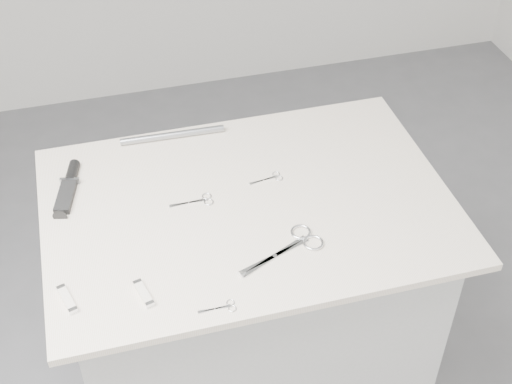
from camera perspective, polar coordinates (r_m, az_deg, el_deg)
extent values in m
cube|color=#B0B0AE|center=(2.10, -0.54, -10.45)|extent=(0.90, 0.60, 0.90)
cube|color=beige|center=(1.76, -0.63, -1.10)|extent=(1.00, 0.70, 0.02)
cube|color=silver|center=(1.62, 1.50, -5.15)|extent=(0.19, 0.10, 0.00)
cylinder|color=silver|center=(1.62, 1.50, -5.13)|extent=(0.01, 0.01, 0.01)
torus|color=silver|center=(1.68, 3.60, -3.21)|extent=(0.05, 0.05, 0.01)
torus|color=silver|center=(1.65, 4.60, -4.07)|extent=(0.05, 0.05, 0.01)
cube|color=silver|center=(1.76, -5.41, -0.87)|extent=(0.09, 0.02, 0.00)
cylinder|color=silver|center=(1.76, -5.41, -0.85)|extent=(0.01, 0.01, 0.00)
torus|color=silver|center=(1.77, -3.97, -0.34)|extent=(0.02, 0.02, 0.00)
torus|color=silver|center=(1.76, -3.80, -0.81)|extent=(0.02, 0.02, 0.00)
cube|color=silver|center=(1.81, 0.61, 0.95)|extent=(0.08, 0.02, 0.00)
cylinder|color=silver|center=(1.81, 0.61, 0.96)|extent=(0.00, 0.00, 0.00)
torus|color=silver|center=(1.83, 1.61, 1.44)|extent=(0.02, 0.02, 0.00)
torus|color=silver|center=(1.82, 1.86, 1.10)|extent=(0.02, 0.02, 0.00)
cube|color=silver|center=(1.52, -3.32, -9.33)|extent=(0.07, 0.01, 0.00)
cylinder|color=silver|center=(1.52, -3.32, -9.32)|extent=(0.00, 0.00, 0.00)
torus|color=silver|center=(1.53, -2.06, -8.84)|extent=(0.02, 0.02, 0.00)
torus|color=silver|center=(1.52, -1.91, -9.31)|extent=(0.02, 0.02, 0.00)
cube|color=black|center=(1.82, -14.98, -0.36)|extent=(0.06, 0.12, 0.01)
cube|color=gray|center=(1.86, -14.66, 0.84)|extent=(0.04, 0.02, 0.02)
cylinder|color=black|center=(1.89, -14.46, 1.53)|extent=(0.04, 0.08, 0.02)
cube|color=silver|center=(1.56, -8.98, -8.04)|extent=(0.03, 0.08, 0.01)
cube|color=silver|center=(1.58, -9.46, -7.20)|extent=(0.02, 0.01, 0.01)
cube|color=silver|center=(1.54, -8.48, -8.89)|extent=(0.02, 0.01, 0.01)
cube|color=silver|center=(1.58, -14.88, -8.29)|extent=(0.04, 0.08, 0.01)
cube|color=silver|center=(1.61, -15.33, -7.42)|extent=(0.02, 0.01, 0.01)
cube|color=silver|center=(1.56, -14.42, -9.18)|extent=(0.02, 0.01, 0.01)
cylinder|color=gray|center=(1.97, -6.70, 4.54)|extent=(0.29, 0.03, 0.02)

